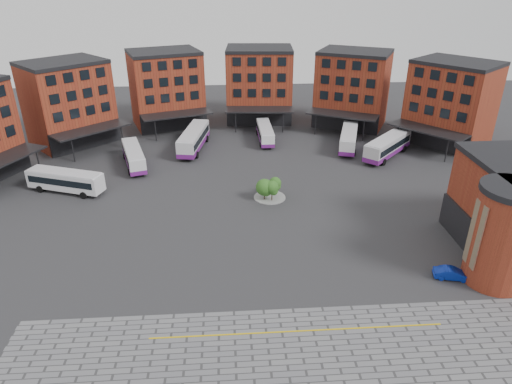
{
  "coord_description": "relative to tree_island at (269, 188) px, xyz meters",
  "views": [
    {
      "loc": [
        -3.76,
        -44.27,
        28.94
      ],
      "look_at": [
        -0.33,
        5.87,
        4.0
      ],
      "focal_mm": 32.0,
      "sensor_mm": 36.0,
      "label": 1
    }
  ],
  "objects": [
    {
      "name": "main_building",
      "position": [
        -6.62,
        26.71,
        5.49
      ],
      "size": [
        94.14,
        42.48,
        14.6
      ],
      "color": "maroon",
      "rests_on": "ground"
    },
    {
      "name": "bus_e",
      "position": [
        15.9,
        19.0,
        0.01
      ],
      "size": [
        5.92,
        11.74,
        3.23
      ],
      "rotation": [
        0.0,
        0.0,
        -0.3
      ],
      "color": "silver",
      "rests_on": "ground"
    },
    {
      "name": "tree_island",
      "position": [
        0.0,
        0.0,
        0.0
      ],
      "size": [
        4.4,
        4.4,
        3.09
      ],
      "color": "gray",
      "rests_on": "ground"
    },
    {
      "name": "blue_car",
      "position": [
        17.13,
        -19.07,
        -1.13
      ],
      "size": [
        3.92,
        2.1,
        1.23
      ],
      "primitive_type": "imported",
      "rotation": [
        0.0,
        0.0,
        1.34
      ],
      "color": "#0B2393",
      "rests_on": "ground"
    },
    {
      "name": "yellow_line",
      "position": [
        0.15,
        -25.54,
        -1.71
      ],
      "size": [
        26.0,
        0.15,
        0.02
      ],
      "primitive_type": "cube",
      "color": "gold",
      "rests_on": "paving_zone"
    },
    {
      "name": "bus_a",
      "position": [
        -28.55,
        4.35,
        0.14
      ],
      "size": [
        11.38,
        6.18,
        3.16
      ],
      "rotation": [
        0.0,
        0.0,
        1.22
      ],
      "color": "silver",
      "rests_on": "ground"
    },
    {
      "name": "bus_c",
      "position": [
        -11.31,
        20.09,
        0.2
      ],
      "size": [
        5.15,
        13.0,
        3.57
      ],
      "rotation": [
        0.0,
        0.0,
        -0.18
      ],
      "color": "silver",
      "rests_on": "ground"
    },
    {
      "name": "bus_b",
      "position": [
        -20.53,
        13.3,
        -0.07
      ],
      "size": [
        5.55,
        11.17,
        3.07
      ],
      "rotation": [
        0.0,
        0.0,
        0.29
      ],
      "color": "silver",
      "rests_on": "ground"
    },
    {
      "name": "bus_f",
      "position": [
        21.38,
        14.48,
        0.13
      ],
      "size": [
        10.5,
        10.8,
        3.45
      ],
      "rotation": [
        0.0,
        0.0,
        -0.76
      ],
      "color": "silver",
      "rests_on": "ground"
    },
    {
      "name": "bus_d",
      "position": [
        1.51,
        23.53,
        -0.18
      ],
      "size": [
        2.75,
        10.27,
        2.88
      ],
      "rotation": [
        0.0,
        0.0,
        0.02
      ],
      "color": "white",
      "rests_on": "ground"
    },
    {
      "name": "ground",
      "position": [
        -1.85,
        -11.54,
        -1.74
      ],
      "size": [
        160.0,
        160.0,
        0.0
      ],
      "primitive_type": "plane",
      "color": "#28282B",
      "rests_on": "ground"
    }
  ]
}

